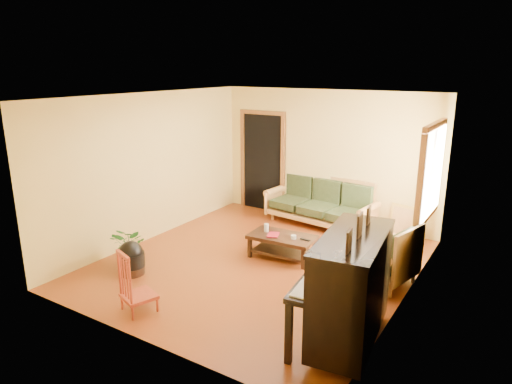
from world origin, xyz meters
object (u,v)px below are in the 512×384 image
Objects in this scene: piano at (351,291)px; red_chair at (138,281)px; sofa at (319,203)px; potted_plant at (131,246)px; armchair at (384,253)px; ceramic_crock at (418,234)px; coffee_table at (282,247)px; footstool at (131,262)px.

red_chair is at bearing -170.44° from piano.
sofa reaches higher than red_chair.
potted_plant is (-1.14, 0.94, -0.10)m from red_chair.
armchair is 1.45× the size of potted_plant.
ceramic_crock is 4.97m from potted_plant.
coffee_table is 4.26× the size of ceramic_crock.
piano is 5.88× the size of ceramic_crock.
potted_plant is (-1.72, -3.26, -0.15)m from sofa.
potted_plant is at bearing 136.89° from footstool.
ceramic_crock is (-0.08, 3.64, -0.52)m from piano.
sofa is 8.64× the size of ceramic_crock.
ceramic_crock is at bearing 43.96° from potted_plant.
potted_plant is at bearing -111.16° from sofa.
armchair is at bearing 87.57° from piano.
armchair is 3.41m from red_chair.
coffee_table is at bearing 129.68° from piano.
piano reaches higher than potted_plant.
coffee_table reaches higher than ceramic_crock.
armchair is at bearing 0.08° from coffee_table.
red_chair is (-0.73, -2.43, 0.22)m from coffee_table.
potted_plant reaches higher than footstool.
armchair is 3.68× the size of ceramic_crock.
footstool is at bearing -106.16° from sofa.
armchair reaches higher than coffee_table.
piano is (0.13, -1.69, 0.19)m from armchair.
ceramic_crock is at bearing 47.90° from footstool.
footstool is (-3.41, -0.04, -0.46)m from piano.
footstool is (-3.28, -1.73, -0.27)m from armchair.
armchair is 3.71m from footstool.
red_chair is 1.49m from potted_plant.
footstool is at bearing 161.44° from red_chair.
armchair is 1.70m from piano.
red_chair is (-2.38, -2.43, -0.04)m from armchair.
piano is 1.77× the size of red_chair.
ceramic_crock is at bearing 12.62° from sofa.
sofa is 1.90m from ceramic_crock.
red_chair is at bearing -118.98° from ceramic_crock.
sofa is 2.03× the size of coffee_table.
red_chair reaches higher than potted_plant.
armchair is 2.29× the size of footstool.
coffee_table is 0.72× the size of piano.
armchair is 0.63× the size of piano.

